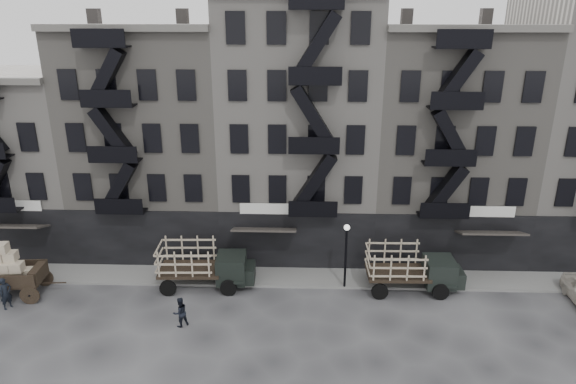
{
  "coord_description": "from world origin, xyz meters",
  "views": [
    {
      "loc": [
        0.48,
        -25.09,
        16.45
      ],
      "look_at": [
        -0.52,
        4.0,
        5.77
      ],
      "focal_mm": 32.0,
      "sensor_mm": 36.0,
      "label": 1
    }
  ],
  "objects_px": {
    "pedestrian_mid": "(180,312)",
    "stake_truck_east": "(412,266)",
    "stake_truck_west": "(203,262)",
    "pedestrian_west": "(6,293)",
    "wagon": "(6,266)"
  },
  "relations": [
    {
      "from": "wagon",
      "to": "stake_truck_east",
      "type": "distance_m",
      "value": 24.06
    },
    {
      "from": "stake_truck_west",
      "to": "pedestrian_mid",
      "type": "relative_size",
      "value": 3.45
    },
    {
      "from": "wagon",
      "to": "pedestrian_west",
      "type": "height_order",
      "value": "wagon"
    },
    {
      "from": "stake_truck_west",
      "to": "stake_truck_east",
      "type": "bearing_deg",
      "value": -2.23
    },
    {
      "from": "pedestrian_mid",
      "to": "stake_truck_east",
      "type": "bearing_deg",
      "value": 158.68
    },
    {
      "from": "stake_truck_east",
      "to": "stake_truck_west",
      "type": "bearing_deg",
      "value": 178.86
    },
    {
      "from": "wagon",
      "to": "stake_truck_east",
      "type": "xyz_separation_m",
      "value": [
        24.02,
        1.45,
        -0.3
      ]
    },
    {
      "from": "wagon",
      "to": "stake_truck_east",
      "type": "bearing_deg",
      "value": -1.12
    },
    {
      "from": "wagon",
      "to": "stake_truck_east",
      "type": "relative_size",
      "value": 0.72
    },
    {
      "from": "pedestrian_mid",
      "to": "stake_truck_west",
      "type": "bearing_deg",
      "value": -135.9
    },
    {
      "from": "pedestrian_west",
      "to": "pedestrian_mid",
      "type": "bearing_deg",
      "value": -67.65
    },
    {
      "from": "pedestrian_west",
      "to": "stake_truck_west",
      "type": "bearing_deg",
      "value": -45.38
    },
    {
      "from": "pedestrian_west",
      "to": "stake_truck_east",
      "type": "bearing_deg",
      "value": -53.16
    },
    {
      "from": "stake_truck_east",
      "to": "pedestrian_west",
      "type": "bearing_deg",
      "value": -174.23
    },
    {
      "from": "stake_truck_east",
      "to": "pedestrian_west",
      "type": "xyz_separation_m",
      "value": [
        -23.47,
        -2.84,
        -0.68
      ]
    }
  ]
}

